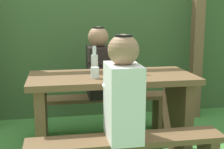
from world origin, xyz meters
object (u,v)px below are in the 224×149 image
(person_black_coat, at_px, (98,65))
(picnic_table, at_px, (112,102))
(bottle_right, at_px, (95,62))
(drinking_glass, at_px, (95,73))
(cell_phone, at_px, (123,77))
(bottle_left, at_px, (131,61))
(person_white_shirt, at_px, (123,92))
(bench_far, at_px, (102,107))

(person_black_coat, bearing_deg, picnic_table, -86.14)
(person_black_coat, relative_size, bottle_right, 3.03)
(person_black_coat, bearing_deg, drinking_glass, -100.32)
(picnic_table, relative_size, cell_phone, 10.00)
(person_black_coat, distance_m, bottle_left, 0.54)
(person_white_shirt, bearing_deg, person_black_coat, 90.58)
(picnic_table, xyz_separation_m, bench_far, (0.00, 0.57, -0.21))
(bench_far, distance_m, drinking_glass, 0.85)
(picnic_table, relative_size, person_white_shirt, 1.95)
(picnic_table, height_order, person_black_coat, person_black_coat)
(drinking_glass, xyz_separation_m, cell_phone, (0.23, -0.02, -0.04))
(bench_far, xyz_separation_m, person_black_coat, (-0.04, -0.00, 0.45))
(person_black_coat, xyz_separation_m, bottle_left, (0.22, -0.49, 0.11))
(bench_far, bearing_deg, picnic_table, -90.00)
(drinking_glass, height_order, cell_phone, drinking_glass)
(person_white_shirt, height_order, person_black_coat, same)
(bottle_right, bearing_deg, person_white_shirt, -80.94)
(cell_phone, bearing_deg, person_black_coat, 81.61)
(picnic_table, bearing_deg, person_black_coat, 93.86)
(bottle_left, bearing_deg, drinking_glass, -151.87)
(bench_far, bearing_deg, drinking_glass, -103.37)
(bench_far, height_order, bottle_right, bottle_right)
(bench_far, height_order, bottle_left, bottle_left)
(bottle_right, bearing_deg, picnic_table, -39.85)
(person_white_shirt, relative_size, bottle_right, 3.03)
(drinking_glass, bearing_deg, picnic_table, 33.34)
(person_white_shirt, xyz_separation_m, bottle_left, (0.21, 0.64, 0.11))
(drinking_glass, bearing_deg, bottle_right, 83.36)
(bench_far, bearing_deg, person_white_shirt, -91.35)
(cell_phone, bearing_deg, picnic_table, 101.77)
(bench_far, relative_size, person_white_shirt, 1.95)
(person_white_shirt, xyz_separation_m, cell_phone, (0.10, 0.44, 0.01))
(picnic_table, distance_m, bottle_right, 0.38)
(bottle_left, relative_size, bottle_right, 1.09)
(person_white_shirt, xyz_separation_m, person_black_coat, (-0.01, 1.13, 0.00))
(person_white_shirt, bearing_deg, bottle_right, 99.06)
(person_white_shirt, bearing_deg, bottle_left, 71.88)
(bottle_right, relative_size, cell_phone, 1.70)
(person_white_shirt, xyz_separation_m, bottle_right, (-0.11, 0.68, 0.10))
(drinking_glass, xyz_separation_m, bottle_right, (0.03, 0.22, 0.05))
(bench_far, relative_size, person_black_coat, 1.95)
(person_black_coat, height_order, bottle_right, person_black_coat)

